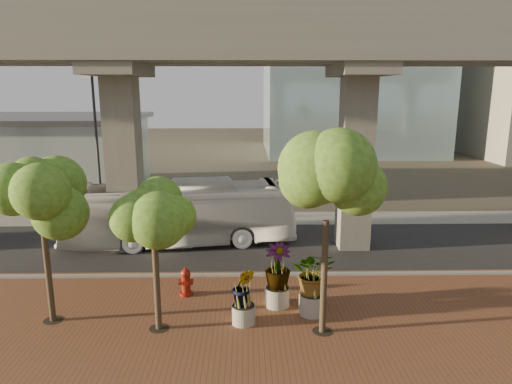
{
  "coord_description": "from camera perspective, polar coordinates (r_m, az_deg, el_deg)",
  "views": [
    {
      "loc": [
        0.34,
        -21.43,
        8.35
      ],
      "look_at": [
        0.78,
        0.5,
        3.41
      ],
      "focal_mm": 32.0,
      "sensor_mm": 36.0,
      "label": 1
    }
  ],
  "objects": [
    {
      "name": "brick_plaza",
      "position": [
        15.8,
        -2.33,
        -19.08
      ],
      "size": [
        70.0,
        13.0,
        0.06
      ],
      "primitive_type": "cube",
      "color": "brown",
      "rests_on": "ground"
    },
    {
      "name": "transit_bus",
      "position": [
        25.23,
        -9.51,
        -2.68
      ],
      "size": [
        12.71,
        4.33,
        3.47
      ],
      "primitive_type": "imported",
      "rotation": [
        0.0,
        0.0,
        1.69
      ],
      "color": "white",
      "rests_on": "ground"
    },
    {
      "name": "street_tree_near_west",
      "position": [
        15.66,
        -12.74,
        -2.59
      ],
      "size": [
        3.17,
        3.17,
        5.71
      ],
      "color": "#4B3B2B",
      "rests_on": "ground"
    },
    {
      "name": "streetlamp_west",
      "position": [
        29.4,
        -19.37,
        6.18
      ],
      "size": [
        0.46,
        1.34,
        9.21
      ],
      "color": "#2B2B30",
      "rests_on": "ground"
    },
    {
      "name": "curb_strip",
      "position": [
        21.12,
        -2.01,
        -10.36
      ],
      "size": [
        70.0,
        0.25,
        0.16
      ],
      "primitive_type": "cube",
      "color": "gray",
      "rests_on": "ground"
    },
    {
      "name": "planter_left",
      "position": [
        16.68,
        -1.6,
        -12.11
      ],
      "size": [
        1.93,
        1.93,
        2.13
      ],
      "color": "#9A958B",
      "rests_on": "ground"
    },
    {
      "name": "far_sidewalk",
      "position": [
        30.11,
        -1.75,
        -3.35
      ],
      "size": [
        90.0,
        3.0,
        0.06
      ],
      "primitive_type": "cube",
      "color": "gray",
      "rests_on": "ground"
    },
    {
      "name": "ground",
      "position": [
        23.0,
        -1.93,
        -8.59
      ],
      "size": [
        160.0,
        160.0,
        0.0
      ],
      "primitive_type": "plane",
      "color": "#3E392D",
      "rests_on": "ground"
    },
    {
      "name": "street_tree_near_east",
      "position": [
        15.04,
        8.88,
        0.26
      ],
      "size": [
        3.63,
        3.63,
        6.77
      ],
      "color": "#4B3B2B",
      "rests_on": "ground"
    },
    {
      "name": "planter_front",
      "position": [
        17.36,
        7.16,
        -10.37
      ],
      "size": [
        2.27,
        2.27,
        2.5
      ],
      "color": "#AFAC9E",
      "rests_on": "ground"
    },
    {
      "name": "fire_hydrant",
      "position": [
        19.3,
        -8.76,
        -11.03
      ],
      "size": [
        0.6,
        0.54,
        1.19
      ],
      "color": "maroon",
      "rests_on": "ground"
    },
    {
      "name": "asphalt_road",
      "position": [
        24.87,
        -1.87,
        -6.88
      ],
      "size": [
        90.0,
        8.0,
        0.04
      ],
      "primitive_type": "cube",
      "color": "black",
      "rests_on": "ground"
    },
    {
      "name": "transit_viaduct",
      "position": [
        23.46,
        -2.0,
        10.09
      ],
      "size": [
        72.0,
        5.6,
        12.4
      ],
      "color": "gray",
      "rests_on": "ground"
    },
    {
      "name": "streetlamp_east",
      "position": [
        28.45,
        11.46,
        5.75
      ],
      "size": [
        0.43,
        1.25,
        8.63
      ],
      "color": "#303136",
      "rests_on": "ground"
    },
    {
      "name": "street_tree_far_west",
      "position": [
        17.44,
        -25.34,
        -0.95
      ],
      "size": [
        3.36,
        3.36,
        6.1
      ],
      "color": "#4B3B2B",
      "rests_on": "ground"
    },
    {
      "name": "planter_right",
      "position": [
        17.85,
        2.71,
        -9.58
      ],
      "size": [
        2.36,
        2.36,
        2.52
      ],
      "color": "gray",
      "rests_on": "ground"
    }
  ]
}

